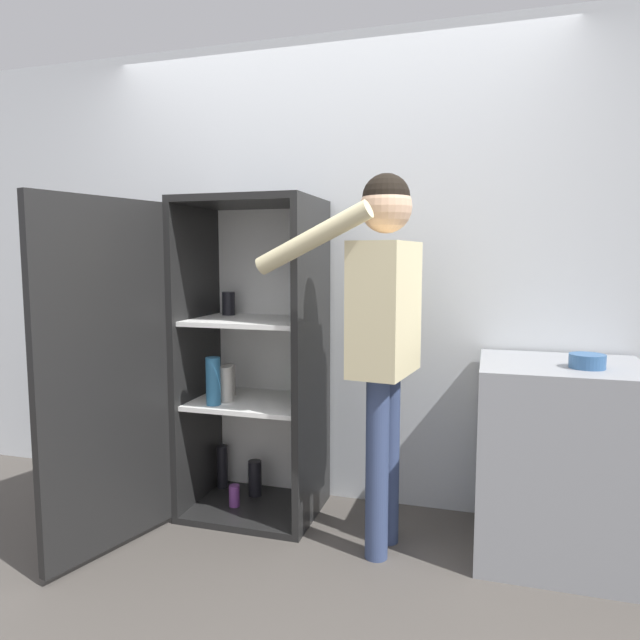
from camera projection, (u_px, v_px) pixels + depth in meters
The scene contains 6 objects.
ground_plane at pixel (263, 584), 2.39m from camera, with size 12.00×12.00×0.00m, color #4C4742.
wall_back at pixel (327, 273), 3.18m from camera, with size 7.00×0.06×2.55m.
refrigerator at pixel (224, 363), 2.95m from camera, with size 0.92×1.22×1.67m.
person at pixel (383, 312), 2.56m from camera, with size 0.70×0.54×1.73m.
counter at pixel (558, 461), 2.58m from camera, with size 0.71×0.63×0.89m.
bowl at pixel (587, 361), 2.42m from camera, with size 0.15×0.15×0.06m.
Camera 1 is at (0.88, -2.09, 1.36)m, focal length 32.00 mm.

